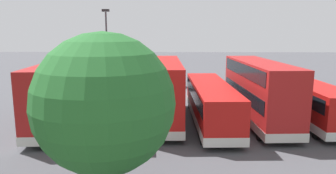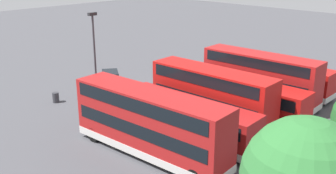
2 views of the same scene
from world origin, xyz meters
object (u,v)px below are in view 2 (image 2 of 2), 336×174
bus_double_decker_fourth (212,95)px  bus_single_deck_fifth (188,118)px  bus_double_decker_second (260,76)px  bus_single_deck_third (241,95)px  bus_single_deck_near_end (281,77)px  bus_double_decker_sixth (150,122)px  car_hatchback_silver (110,79)px  waste_bin_yellow (56,97)px  lamp_post_tall (95,59)px

bus_double_decker_fourth → bus_single_deck_fifth: 3.47m
bus_double_decker_second → bus_single_deck_third: bearing=6.7°
bus_single_deck_near_end → bus_double_decker_sixth: 18.05m
bus_single_deck_near_end → bus_double_decker_second: size_ratio=0.92×
bus_single_deck_fifth → bus_double_decker_sixth: bearing=-1.9°
bus_double_decker_second → car_hatchback_silver: size_ratio=2.54×
bus_single_deck_third → waste_bin_yellow: size_ratio=12.41×
bus_single_deck_fifth → lamp_post_tall: lamp_post_tall is taller
car_hatchback_silver → lamp_post_tall: size_ratio=0.50×
bus_single_deck_third → car_hatchback_silver: (2.97, -14.31, -0.92)m
bus_single_deck_near_end → car_hatchback_silver: size_ratio=2.32×
bus_double_decker_sixth → waste_bin_yellow: 13.90m
car_hatchback_silver → waste_bin_yellow: 6.79m
bus_double_decker_second → bus_single_deck_fifth: (10.45, 0.42, -0.83)m
bus_single_deck_third → bus_single_deck_fifth: (6.88, 0.00, -0.00)m
bus_single_deck_near_end → bus_single_deck_third: (7.36, 0.25, 0.00)m
bus_single_deck_third → bus_double_decker_fourth: bearing=-7.6°
bus_double_decker_fourth → bus_double_decker_sixth: size_ratio=0.88×
bus_single_deck_near_end → lamp_post_tall: (16.60, -7.70, 3.49)m
bus_double_decker_fourth → bus_single_deck_fifth: bearing=8.1°
bus_double_decker_sixth → waste_bin_yellow: bus_double_decker_sixth is taller
bus_double_decker_sixth → lamp_post_tall: lamp_post_tall is taller
bus_double_decker_second → bus_single_deck_third: size_ratio=0.94×
bus_single_deck_third → bus_double_decker_sixth: bearing=-0.7°
bus_double_decker_second → car_hatchback_silver: bearing=-64.8°
bus_double_decker_second → bus_double_decker_fourth: 7.10m
bus_single_deck_near_end → bus_double_decker_fourth: size_ratio=0.95×
lamp_post_tall → waste_bin_yellow: lamp_post_tall is taller
bus_single_deck_near_end → waste_bin_yellow: (17.11, -13.60, -1.14)m
bus_single_deck_fifth → waste_bin_yellow: (2.87, -13.85, -1.15)m
bus_double_decker_second → bus_double_decker_sixth: same height
bus_double_decker_fourth → waste_bin_yellow: (6.21, -13.38, -1.97)m
bus_single_deck_fifth → bus_double_decker_sixth: (3.79, -0.12, 0.83)m
bus_double_decker_second → bus_double_decker_sixth: bearing=1.2°
bus_single_deck_near_end → lamp_post_tall: 18.63m
bus_single_deck_fifth → bus_double_decker_second: bearing=-177.7°
bus_single_deck_fifth → lamp_post_tall: (2.37, -7.96, 3.48)m
bus_single_deck_near_end → bus_double_decker_second: 3.89m
bus_single_deck_near_end → bus_double_decker_fourth: bearing=-1.2°
bus_single_deck_third → bus_single_deck_fifth: size_ratio=1.04×
bus_double_decker_second → bus_double_decker_fourth: bearing=-0.4°
bus_single_deck_third → lamp_post_tall: lamp_post_tall is taller
bus_single_deck_near_end → bus_double_decker_second: (3.79, -0.17, 0.83)m
bus_single_deck_third → waste_bin_yellow: (9.75, -13.85, -1.15)m
bus_single_deck_third → lamp_post_tall: 12.68m
bus_double_decker_second → car_hatchback_silver: (6.54, -13.89, -1.75)m
bus_single_deck_fifth → car_hatchback_silver: bus_single_deck_fifth is taller
bus_double_decker_second → waste_bin_yellow: (13.32, -13.43, -1.97)m
bus_double_decker_second → car_hatchback_silver: 15.46m
bus_double_decker_second → bus_single_deck_fifth: size_ratio=0.98×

